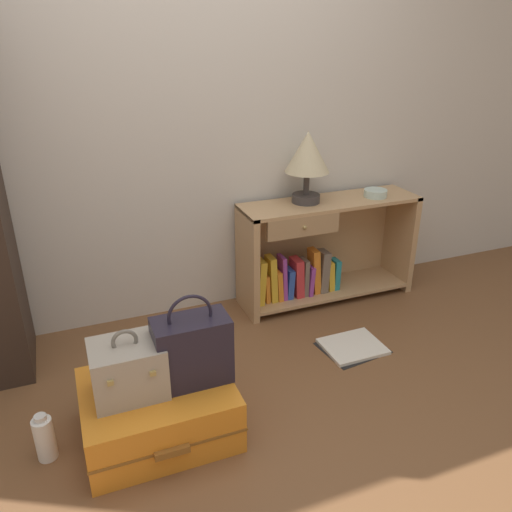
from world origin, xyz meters
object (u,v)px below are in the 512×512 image
object	(u,v)px
table_lamp	(308,156)
suitcase_large	(158,409)
train_case	(128,369)
bowl	(375,193)
bottle	(45,438)
bookshelf	(318,253)
open_book_on_floor	(353,347)
handbag	(192,349)

from	to	relation	value
table_lamp	suitcase_large	world-z (taller)	table_lamp
table_lamp	train_case	world-z (taller)	table_lamp
bowl	suitcase_large	size ratio (longest dim) A/B	0.23
train_case	bottle	distance (m)	0.45
bookshelf	train_case	size ratio (longest dim) A/B	3.78
bookshelf	bowl	size ratio (longest dim) A/B	7.95
bottle	open_book_on_floor	bearing A→B (deg)	7.85
train_case	bottle	size ratio (longest dim) A/B	1.39
table_lamp	open_book_on_floor	world-z (taller)	table_lamp
bowl	bottle	bearing A→B (deg)	-159.01
bowl	suitcase_large	xyz separation A→B (m)	(-1.58, -0.81, -0.56)
bottle	handbag	bearing A→B (deg)	-4.11
suitcase_large	handbag	distance (m)	0.32
table_lamp	bowl	distance (m)	0.53
train_case	table_lamp	bearing A→B (deg)	35.36
bottle	open_book_on_floor	world-z (taller)	bottle
suitcase_large	table_lamp	bearing A→B (deg)	37.75
bookshelf	open_book_on_floor	xyz separation A→B (m)	(-0.09, -0.61, -0.31)
bowl	bottle	size ratio (longest dim) A/B	0.66
bowl	suitcase_large	distance (m)	1.87
bookshelf	table_lamp	distance (m)	0.64
bookshelf	handbag	xyz separation A→B (m)	(-1.07, -0.88, 0.08)
open_book_on_floor	bookshelf	bearing A→B (deg)	81.41
bowl	open_book_on_floor	world-z (taller)	bowl
table_lamp	suitcase_large	xyz separation A→B (m)	(-1.13, -0.87, -0.82)
bowl	handbag	size ratio (longest dim) A/B	0.35
table_lamp	bookshelf	bearing A→B (deg)	-8.07
bookshelf	handbag	size ratio (longest dim) A/B	2.78
table_lamp	train_case	xyz separation A→B (m)	(-1.23, -0.87, -0.58)
table_lamp	bowl	world-z (taller)	table_lamp
train_case	handbag	bearing A→B (deg)	-3.43
handbag	open_book_on_floor	bearing A→B (deg)	15.23
table_lamp	handbag	distance (m)	1.42
bookshelf	suitcase_large	distance (m)	1.51
bookshelf	train_case	bearing A→B (deg)	-147.13
bowl	bookshelf	bearing A→B (deg)	172.82
bookshelf	bottle	xyz separation A→B (m)	(-1.69, -0.83, -0.22)
open_book_on_floor	bottle	bearing A→B (deg)	-172.15
bookshelf	suitcase_large	bearing A→B (deg)	-145.01
handbag	bookshelf	bearing A→B (deg)	39.42
handbag	suitcase_large	bearing A→B (deg)	173.61
train_case	suitcase_large	bearing A→B (deg)	1.10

